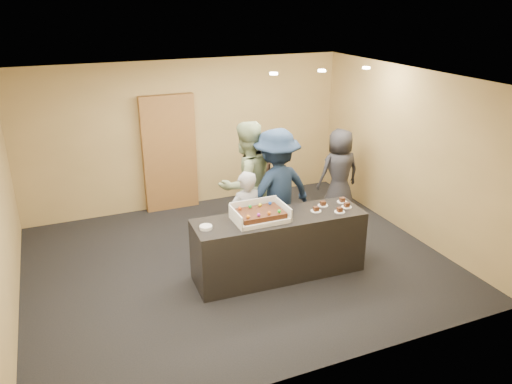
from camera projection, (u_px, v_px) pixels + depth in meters
room at (236, 177)px, 6.99m from camera, size 6.04×6.00×2.70m
serving_counter at (279, 246)px, 7.00m from camera, size 2.43×0.80×0.90m
storage_cabinet at (169, 153)px, 9.02m from camera, size 0.96×0.15×2.12m
cake_box at (259, 216)px, 6.74m from camera, size 0.72×0.50×0.21m
sheet_cake at (260, 213)px, 6.70m from camera, size 0.62×0.43×0.12m
plate_stack at (206, 227)px, 6.48m from camera, size 0.17×0.17×0.04m
slice_a at (316, 210)px, 7.00m from camera, size 0.15×0.15×0.07m
slice_b at (323, 204)px, 7.18m from camera, size 0.15×0.15×0.07m
slice_c at (340, 210)px, 6.97m from camera, size 0.15×0.15×0.07m
slice_d at (342, 201)px, 7.31m from camera, size 0.15×0.15×0.07m
slice_e at (347, 206)px, 7.13m from camera, size 0.15×0.15×0.07m
person_server_grey at (246, 219)px, 7.17m from camera, size 0.58×0.42×1.45m
person_sage_man at (246, 184)px, 7.75m from camera, size 1.12×0.96×1.98m
person_navy_man at (276, 191)px, 7.56m from camera, size 1.35×0.93×1.93m
person_brown_extra at (261, 181)px, 8.49m from camera, size 0.92×0.93×1.57m
person_dark_suit at (339, 173)px, 8.86m from camera, size 0.79×0.52×1.58m
ceiling_spotlights at (322, 71)px, 7.51m from camera, size 1.72×0.12×0.03m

